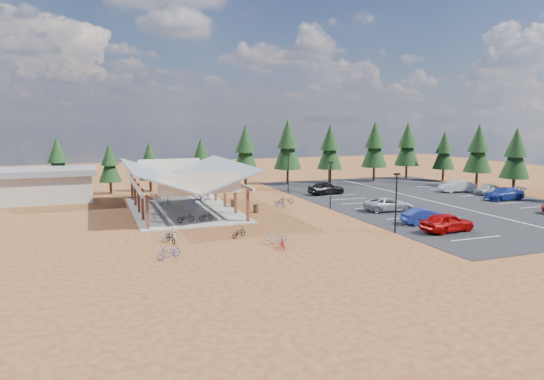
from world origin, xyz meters
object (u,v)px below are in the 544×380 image
object	(u,v)px
bike_13	(275,237)
car_7	(504,194)
trash_bin_0	(256,208)
bike_3	(153,197)
bike_0	(186,218)
bike_10	(169,251)
trash_bin_1	(234,204)
car_1	(426,216)
outbuilding	(47,184)
bike_8	(171,237)
bike_2	(164,201)
car_2	(389,204)
bike_pavilion	(182,174)
bike_12	(239,232)
lamp_post_2	(288,171)
bike_6	(197,199)
bike_16	(286,200)
lamp_post_0	(396,199)
lamp_post_1	(331,182)
bike_11	(283,243)
bike_7	(203,196)
car_9	(457,186)
car_4	(326,188)
bike_5	(191,205)
bike_14	(280,203)
car_0	(447,222)
bike_4	(206,216)
bike_9	(169,234)
bike_1	(160,212)

from	to	relation	value
bike_13	car_7	world-z (taller)	car_7
trash_bin_0	bike_3	size ratio (longest dim) A/B	0.52
bike_0	bike_10	bearing A→B (deg)	148.34
trash_bin_1	car_1	bearing A→B (deg)	-45.49
outbuilding	bike_8	xyz separation A→B (m)	(10.59, -24.70, -1.54)
bike_2	car_2	xyz separation A→B (m)	(21.69, -11.61, 0.25)
bike_pavilion	bike_12	xyz separation A→B (m)	(2.10, -13.83, -3.38)
lamp_post_2	car_1	xyz separation A→B (m)	(4.63, -22.08, -2.21)
bike_6	bike_16	bearing A→B (deg)	-113.63
lamp_post_0	lamp_post_1	xyz separation A→B (m)	(0.00, 12.00, 0.00)
lamp_post_0	trash_bin_1	world-z (taller)	lamp_post_0
lamp_post_1	bike_11	world-z (taller)	lamp_post_1
bike_7	car_9	size ratio (longest dim) A/B	0.33
lamp_post_2	trash_bin_0	size ratio (longest dim) A/B	5.71
car_4	lamp_post_0	bearing A→B (deg)	161.80
outbuilding	bike_0	distance (m)	22.16
bike_pavilion	bike_11	xyz separation A→B (m)	(4.08, -18.54, -3.36)
lamp_post_1	bike_2	size ratio (longest dim) A/B	3.26
bike_5	bike_7	bearing A→B (deg)	-30.25
bike_5	bike_14	distance (m)	9.67
outbuilding	bike_7	xyz separation A→B (m)	(17.25, -6.09, -1.45)
bike_0	bike_11	bearing A→B (deg)	-172.00
lamp_post_0	car_0	distance (m)	5.00
trash_bin_0	bike_0	bearing A→B (deg)	-161.07
bike_4	bike_14	bearing A→B (deg)	-81.29
bike_pavilion	car_1	size ratio (longest dim) A/B	4.37
bike_0	bike_16	distance (m)	14.49
bike_13	bike_16	bearing A→B (deg)	163.13
bike_8	bike_13	world-z (taller)	bike_13
car_2	bike_16	bearing A→B (deg)	52.57
outbuilding	lamp_post_1	bearing A→B (deg)	-28.89
bike_3	bike_11	world-z (taller)	bike_3
bike_12	car_0	xyz separation A→B (m)	(17.26, -4.44, 0.42)
bike_2	bike_12	size ratio (longest dim) A/B	0.93
bike_2	car_1	xyz separation A→B (m)	(21.16, -18.34, 0.26)
bike_9	bike_13	world-z (taller)	bike_13
lamp_post_2	bike_3	xyz separation A→B (m)	(-17.48, -1.27, -2.36)
trash_bin_1	bike_5	xyz separation A→B (m)	(-4.71, 0.08, 0.14)
bike_12	bike_4	bearing A→B (deg)	-28.94
bike_0	bike_14	distance (m)	12.21
bike_9	bike_11	world-z (taller)	bike_9
bike_5	bike_9	world-z (taller)	bike_5
bike_0	bike_1	size ratio (longest dim) A/B	1.04
bike_1	car_9	world-z (taller)	car_9
lamp_post_0	car_4	bearing A→B (deg)	78.92
lamp_post_2	bike_7	xyz separation A→B (m)	(-11.75, -2.09, -2.40)
car_4	bike_pavilion	bearing A→B (deg)	95.35
bike_8	bike_3	bearing A→B (deg)	76.33
bike_pavilion	bike_2	world-z (taller)	bike_pavilion
lamp_post_2	bike_0	distance (m)	21.33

